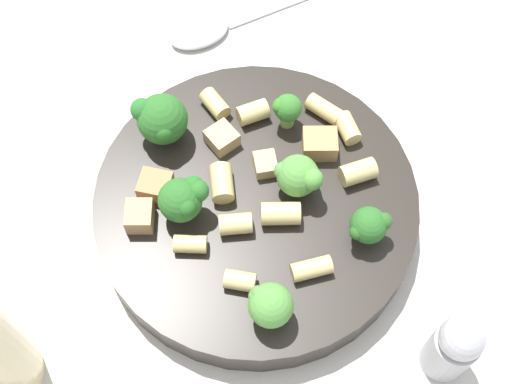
{
  "coord_description": "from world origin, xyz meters",
  "views": [
    {
      "loc": [
        -0.18,
        -0.17,
        0.52
      ],
      "look_at": [
        0.0,
        0.0,
        0.04
      ],
      "focal_mm": 50.0,
      "sensor_mm": 36.0,
      "label": 1
    }
  ],
  "objects_px": {
    "rigatoni_0": "(358,172)",
    "rigatoni_4": "(324,109)",
    "broccoli_floret_2": "(286,109)",
    "broccoli_floret_3": "(269,304)",
    "rigatoni_3": "(236,224)",
    "chicken_chunk_0": "(140,216)",
    "chicken_chunk_1": "(222,138)",
    "pepper_shaker": "(454,347)",
    "pasta_bowl": "(256,206)",
    "rigatoni_2": "(312,269)",
    "rigatoni_8": "(348,128)",
    "rigatoni_7": "(215,104)",
    "rigatoni_6": "(190,244)",
    "broccoli_floret_0": "(183,199)",
    "chicken_chunk_4": "(320,144)",
    "chicken_chunk_3": "(155,186)",
    "broccoli_floret_4": "(369,226)",
    "spoon": "(222,24)",
    "rigatoni_9": "(240,281)",
    "rigatoni_10": "(222,183)",
    "rigatoni_5": "(277,217)",
    "broccoli_floret_1": "(161,120)",
    "broccoli_floret_5": "(299,176)",
    "rigatoni_1": "(253,112)",
    "chicken_chunk_2": "(265,164)"
  },
  "relations": [
    {
      "from": "broccoli_floret_2",
      "to": "chicken_chunk_0",
      "type": "distance_m",
      "value": 0.14
    },
    {
      "from": "broccoli_floret_0",
      "to": "chicken_chunk_1",
      "type": "xyz_separation_m",
      "value": [
        0.06,
        0.02,
        -0.02
      ]
    },
    {
      "from": "rigatoni_10",
      "to": "pepper_shaker",
      "type": "relative_size",
      "value": 0.37
    },
    {
      "from": "broccoli_floret_2",
      "to": "rigatoni_2",
      "type": "xyz_separation_m",
      "value": [
        -0.08,
        -0.1,
        -0.01
      ]
    },
    {
      "from": "rigatoni_2",
      "to": "pasta_bowl",
      "type": "bearing_deg",
      "value": 76.68
    },
    {
      "from": "rigatoni_2",
      "to": "pepper_shaker",
      "type": "xyz_separation_m",
      "value": [
        0.02,
        -0.11,
        -0.0
      ]
    },
    {
      "from": "rigatoni_2",
      "to": "rigatoni_3",
      "type": "bearing_deg",
      "value": 100.77
    },
    {
      "from": "broccoli_floret_3",
      "to": "chicken_chunk_3",
      "type": "xyz_separation_m",
      "value": [
        0.01,
        0.13,
        -0.01
      ]
    },
    {
      "from": "pasta_bowl",
      "to": "broccoli_floret_4",
      "type": "bearing_deg",
      "value": -68.31
    },
    {
      "from": "chicken_chunk_1",
      "to": "pepper_shaker",
      "type": "distance_m",
      "value": 0.23
    },
    {
      "from": "rigatoni_3",
      "to": "pepper_shaker",
      "type": "height_order",
      "value": "pepper_shaker"
    },
    {
      "from": "rigatoni_0",
      "to": "rigatoni_5",
      "type": "relative_size",
      "value": 0.92
    },
    {
      "from": "rigatoni_1",
      "to": "rigatoni_8",
      "type": "relative_size",
      "value": 1.0
    },
    {
      "from": "chicken_chunk_0",
      "to": "spoon",
      "type": "relative_size",
      "value": 0.13
    },
    {
      "from": "pasta_bowl",
      "to": "rigatoni_5",
      "type": "distance_m",
      "value": 0.03
    },
    {
      "from": "broccoli_floret_0",
      "to": "rigatoni_0",
      "type": "xyz_separation_m",
      "value": [
        0.11,
        -0.07,
        -0.02
      ]
    },
    {
      "from": "broccoli_floret_3",
      "to": "chicken_chunk_1",
      "type": "height_order",
      "value": "broccoli_floret_3"
    },
    {
      "from": "chicken_chunk_2",
      "to": "chicken_chunk_3",
      "type": "xyz_separation_m",
      "value": [
        -0.07,
        0.05,
        0.0
      ]
    },
    {
      "from": "chicken_chunk_0",
      "to": "chicken_chunk_3",
      "type": "bearing_deg",
      "value": 22.2
    },
    {
      "from": "rigatoni_0",
      "to": "rigatoni_4",
      "type": "relative_size",
      "value": 0.9
    },
    {
      "from": "pasta_bowl",
      "to": "chicken_chunk_1",
      "type": "xyz_separation_m",
      "value": [
        0.02,
        0.05,
        0.02
      ]
    },
    {
      "from": "rigatoni_5",
      "to": "rigatoni_7",
      "type": "relative_size",
      "value": 1.16
    },
    {
      "from": "broccoli_floret_4",
      "to": "spoon",
      "type": "xyz_separation_m",
      "value": [
        0.09,
        0.24,
        -0.05
      ]
    },
    {
      "from": "broccoli_floret_2",
      "to": "rigatoni_5",
      "type": "height_order",
      "value": "broccoli_floret_2"
    },
    {
      "from": "pasta_bowl",
      "to": "broccoli_floret_2",
      "type": "xyz_separation_m",
      "value": [
        0.07,
        0.03,
        0.03
      ]
    },
    {
      "from": "rigatoni_1",
      "to": "rigatoni_8",
      "type": "height_order",
      "value": "rigatoni_1"
    },
    {
      "from": "broccoli_floret_4",
      "to": "rigatoni_10",
      "type": "distance_m",
      "value": 0.12
    },
    {
      "from": "rigatoni_5",
      "to": "chicken_chunk_0",
      "type": "height_order",
      "value": "same"
    },
    {
      "from": "broccoli_floret_5",
      "to": "chicken_chunk_3",
      "type": "bearing_deg",
      "value": 133.74
    },
    {
      "from": "rigatoni_8",
      "to": "rigatoni_7",
      "type": "bearing_deg",
      "value": 120.81
    },
    {
      "from": "broccoli_floret_5",
      "to": "rigatoni_10",
      "type": "height_order",
      "value": "broccoli_floret_5"
    },
    {
      "from": "rigatoni_0",
      "to": "broccoli_floret_2",
      "type": "bearing_deg",
      "value": 90.65
    },
    {
      "from": "rigatoni_5",
      "to": "rigatoni_2",
      "type": "bearing_deg",
      "value": -105.43
    },
    {
      "from": "rigatoni_3",
      "to": "rigatoni_10",
      "type": "xyz_separation_m",
      "value": [
        0.02,
        0.03,
        0.0
      ]
    },
    {
      "from": "rigatoni_0",
      "to": "rigatoni_7",
      "type": "bearing_deg",
      "value": 103.5
    },
    {
      "from": "pasta_bowl",
      "to": "rigatoni_6",
      "type": "xyz_separation_m",
      "value": [
        -0.06,
        0.01,
        0.02
      ]
    },
    {
      "from": "rigatoni_2",
      "to": "chicken_chunk_3",
      "type": "distance_m",
      "value": 0.13
    },
    {
      "from": "broccoli_floret_1",
      "to": "chicken_chunk_1",
      "type": "distance_m",
      "value": 0.05
    },
    {
      "from": "broccoli_floret_3",
      "to": "rigatoni_3",
      "type": "distance_m",
      "value": 0.07
    },
    {
      "from": "rigatoni_2",
      "to": "rigatoni_6",
      "type": "bearing_deg",
      "value": 120.87
    },
    {
      "from": "broccoli_floret_2",
      "to": "rigatoni_5",
      "type": "distance_m",
      "value": 0.09
    },
    {
      "from": "broccoli_floret_2",
      "to": "rigatoni_3",
      "type": "bearing_deg",
      "value": -159.49
    },
    {
      "from": "chicken_chunk_0",
      "to": "rigatoni_9",
      "type": "bearing_deg",
      "value": -80.55
    },
    {
      "from": "chicken_chunk_4",
      "to": "chicken_chunk_0",
      "type": "bearing_deg",
      "value": 157.68
    },
    {
      "from": "rigatoni_7",
      "to": "chicken_chunk_2",
      "type": "xyz_separation_m",
      "value": [
        -0.01,
        -0.07,
        -0.0
      ]
    },
    {
      "from": "rigatoni_3",
      "to": "rigatoni_10",
      "type": "bearing_deg",
      "value": 61.06
    },
    {
      "from": "chicken_chunk_1",
      "to": "chicken_chunk_2",
      "type": "relative_size",
      "value": 1.1
    },
    {
      "from": "rigatoni_6",
      "to": "rigatoni_2",
      "type": "bearing_deg",
      "value": -59.13
    },
    {
      "from": "broccoli_floret_0",
      "to": "chicken_chunk_4",
      "type": "distance_m",
      "value": 0.12
    },
    {
      "from": "rigatoni_9",
      "to": "broccoli_floret_3",
      "type": "bearing_deg",
      "value": -94.97
    }
  ]
}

